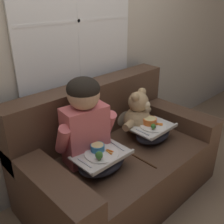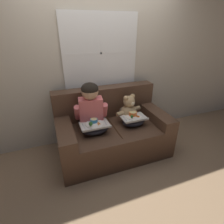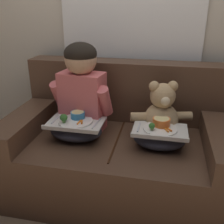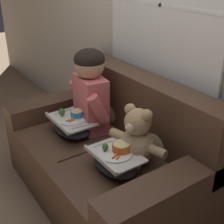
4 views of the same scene
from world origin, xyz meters
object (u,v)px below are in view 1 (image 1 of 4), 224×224
Objects in this scene: couch at (116,158)px; throw_pillow_behind_child at (70,133)px; lap_tray_child at (102,161)px; child_figure at (85,117)px; teddy_bear at (138,116)px; lap_tray_teddy at (153,132)px; throw_pillow_behind_teddy at (121,111)px.

throw_pillow_behind_child is at bearing 142.21° from couch.
lap_tray_child is (-0.00, -0.39, -0.08)m from throw_pillow_behind_child.
child_figure is 1.48× the size of teddy_bear.
lap_tray_child is (-0.61, -0.18, -0.10)m from teddy_bear.
couch is 0.58m from child_figure.
lap_tray_teddy is (-0.00, -0.17, -0.10)m from teddy_bear.
throw_pillow_behind_teddy is (0.61, 0.00, 0.00)m from throw_pillow_behind_child.
throw_pillow_behind_child is at bearing 89.91° from lap_tray_child.
throw_pillow_behind_child reaches higher than lap_tray_teddy.
lap_tray_teddy is (0.61, -0.39, -0.07)m from throw_pillow_behind_child.
couch reaches higher than throw_pillow_behind_teddy.
lap_tray_child is (-0.30, -0.16, 0.20)m from couch.
throw_pillow_behind_child reaches higher than lap_tray_child.
teddy_bear reaches higher than throw_pillow_behind_teddy.
couch is 5.25× the size of throw_pillow_behind_teddy.
throw_pillow_behind_child is 0.65m from teddy_bear.
child_figure is at bearing 89.86° from lap_tray_child.
couch is at bearing -142.21° from throw_pillow_behind_teddy.
teddy_bear is 0.20m from lap_tray_teddy.
throw_pillow_behind_child is 0.83× the size of lap_tray_child.
lap_tray_teddy is at bearing -32.71° from throw_pillow_behind_child.
child_figure reaches higher than throw_pillow_behind_teddy.
throw_pillow_behind_teddy is 0.78× the size of lap_tray_child.
lap_tray_teddy is at bearing -90.50° from teddy_bear.
child_figure is (-0.00, -0.21, 0.22)m from throw_pillow_behind_child.
couch is at bearing -4.52° from child_figure.
throw_pillow_behind_child is 0.61m from throw_pillow_behind_teddy.
throw_pillow_behind_child is 0.30m from child_figure.
lap_tray_teddy is at bearing 0.14° from lap_tray_child.
lap_tray_teddy is (0.30, -0.15, 0.21)m from couch.
throw_pillow_behind_child is at bearing 147.29° from lap_tray_teddy.
teddy_bear is at bearing -19.54° from throw_pillow_behind_child.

